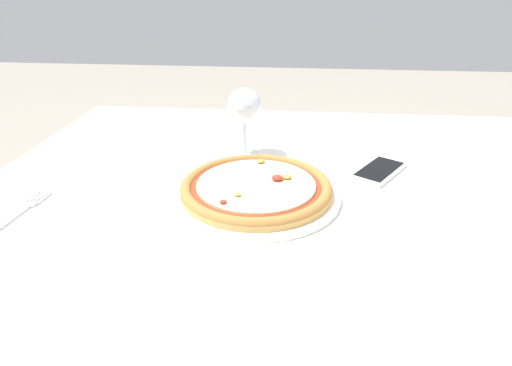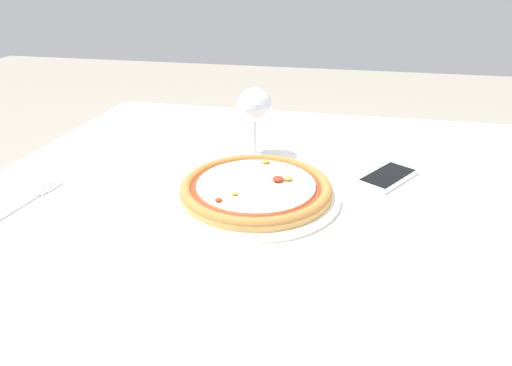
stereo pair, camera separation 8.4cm
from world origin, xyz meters
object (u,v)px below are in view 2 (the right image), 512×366
fork (30,199)px  dining_table (316,226)px  pizza_plate (256,189)px  wine_glass_far_left (255,107)px  cell_phone (388,177)px

fork → dining_table: bearing=15.0°
pizza_plate → wine_glass_far_left: wine_glass_far_left is taller
dining_table → wine_glass_far_left: wine_glass_far_left is taller
wine_glass_far_left → dining_table: bearing=-45.8°
dining_table → cell_phone: cell_phone is taller
pizza_plate → fork: pizza_plate is taller
dining_table → cell_phone: bearing=34.3°
pizza_plate → fork: bearing=-165.9°
pizza_plate → fork: (-0.43, -0.11, -0.01)m
wine_glass_far_left → cell_phone: bearing=-14.2°
dining_table → fork: (-0.55, -0.15, 0.08)m
pizza_plate → cell_phone: size_ratio=2.10×
pizza_plate → wine_glass_far_left: 0.24m
wine_glass_far_left → pizza_plate: bearing=-77.3°
wine_glass_far_left → cell_phone: size_ratio=1.03×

